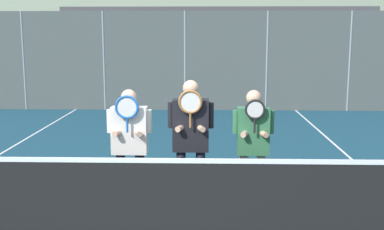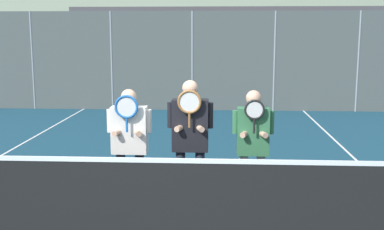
{
  "view_description": "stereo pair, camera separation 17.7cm",
  "coord_description": "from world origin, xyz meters",
  "px_view_note": "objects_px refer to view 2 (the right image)",
  "views": [
    {
      "loc": [
        0.68,
        -5.6,
        2.49
      ],
      "look_at": [
        0.48,
        1.06,
        1.34
      ],
      "focal_mm": 45.0,
      "sensor_mm": 36.0,
      "label": 1
    },
    {
      "loc": [
        0.86,
        -5.59,
        2.49
      ],
      "look_at": [
        0.48,
        1.06,
        1.34
      ],
      "focal_mm": 45.0,
      "sensor_mm": 36.0,
      "label": 2
    }
  ],
  "objects_px": {
    "player_leftmost": "(130,138)",
    "car_left_of_center": "(251,77)",
    "player_center_left": "(190,135)",
    "car_far_left": "(112,76)",
    "player_center_right": "(253,141)"
  },
  "relations": [
    {
      "from": "player_leftmost",
      "to": "car_left_of_center",
      "type": "bearing_deg",
      "value": 78.0
    },
    {
      "from": "player_center_left",
      "to": "car_far_left",
      "type": "bearing_deg",
      "value": 107.66
    },
    {
      "from": "player_center_left",
      "to": "player_center_right",
      "type": "bearing_deg",
      "value": 7.34
    },
    {
      "from": "player_center_left",
      "to": "car_left_of_center",
      "type": "height_order",
      "value": "player_center_left"
    },
    {
      "from": "player_center_left",
      "to": "player_center_right",
      "type": "relative_size",
      "value": 1.08
    },
    {
      "from": "car_far_left",
      "to": "player_center_left",
      "type": "bearing_deg",
      "value": -72.34
    },
    {
      "from": "player_center_right",
      "to": "car_left_of_center",
      "type": "distance_m",
      "value": 11.33
    },
    {
      "from": "player_center_left",
      "to": "player_center_right",
      "type": "xyz_separation_m",
      "value": [
        0.86,
        0.11,
        -0.1
      ]
    },
    {
      "from": "car_far_left",
      "to": "car_left_of_center",
      "type": "height_order",
      "value": "car_far_left"
    },
    {
      "from": "car_left_of_center",
      "to": "player_center_right",
      "type": "bearing_deg",
      "value": -93.56
    },
    {
      "from": "player_leftmost",
      "to": "car_far_left",
      "type": "relative_size",
      "value": 0.39
    },
    {
      "from": "car_left_of_center",
      "to": "car_far_left",
      "type": "bearing_deg",
      "value": 179.12
    },
    {
      "from": "player_center_right",
      "to": "car_left_of_center",
      "type": "height_order",
      "value": "player_center_right"
    },
    {
      "from": "player_center_right",
      "to": "car_left_of_center",
      "type": "relative_size",
      "value": 0.4
    },
    {
      "from": "player_leftmost",
      "to": "player_center_left",
      "type": "height_order",
      "value": "player_center_left"
    }
  ]
}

